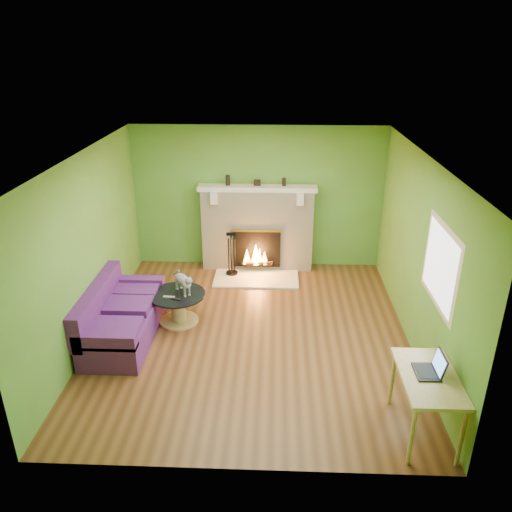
{
  "coord_description": "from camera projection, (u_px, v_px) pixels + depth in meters",
  "views": [
    {
      "loc": [
        0.33,
        -6.2,
        3.96
      ],
      "look_at": [
        0.05,
        0.4,
        1.07
      ],
      "focal_mm": 35.0,
      "sensor_mm": 36.0,
      "label": 1
    }
  ],
  "objects": [
    {
      "name": "remote_silver",
      "position": [
        169.0,
        297.0,
        7.3
      ],
      "size": [
        0.17,
        0.06,
        0.02
      ],
      "primitive_type": "cube",
      "rotation": [
        0.0,
        0.0,
        -0.09
      ],
      "color": "gray",
      "rests_on": "coffee_table"
    },
    {
      "name": "laptop",
      "position": [
        428.0,
        363.0,
        5.17
      ],
      "size": [
        0.28,
        0.32,
        0.24
      ],
      "primitive_type": null,
      "rotation": [
        0.0,
        0.0,
        0.01
      ],
      "color": "black",
      "rests_on": "desk"
    },
    {
      "name": "fireplace",
      "position": [
        257.0,
        229.0,
        9.09
      ],
      "size": [
        2.1,
        0.46,
        1.58
      ],
      "color": "beige",
      "rests_on": "floor"
    },
    {
      "name": "mantel",
      "position": [
        257.0,
        188.0,
        8.76
      ],
      "size": [
        2.1,
        0.28,
        0.08
      ],
      "primitive_type": "cube",
      "color": "silver",
      "rests_on": "fireplace"
    },
    {
      "name": "wall_back",
      "position": [
        258.0,
        198.0,
        9.05
      ],
      "size": [
        5.0,
        0.0,
        5.0
      ],
      "primitive_type": "plane",
      "rotation": [
        1.57,
        0.0,
        0.0
      ],
      "color": "#54822A",
      "rests_on": "floor"
    },
    {
      "name": "cat",
      "position": [
        182.0,
        282.0,
        7.39
      ],
      "size": [
        0.49,
        0.57,
        0.35
      ],
      "primitive_type": null,
      "rotation": [
        0.0,
        0.0,
        0.62
      ],
      "color": "slate",
      "rests_on": "coffee_table"
    },
    {
      "name": "coffee_table",
      "position": [
        178.0,
        306.0,
        7.49
      ],
      "size": [
        0.83,
        0.83,
        0.47
      ],
      "color": "tan",
      "rests_on": "floor"
    },
    {
      "name": "wall_right",
      "position": [
        418.0,
        255.0,
        6.67
      ],
      "size": [
        0.0,
        5.0,
        5.0
      ],
      "primitive_type": "plane",
      "rotation": [
        1.57,
        0.0,
        -1.57
      ],
      "color": "#54822A",
      "rests_on": "floor"
    },
    {
      "name": "ceiling",
      "position": [
        250.0,
        157.0,
        6.24
      ],
      "size": [
        5.0,
        5.0,
        0.0
      ],
      "primitive_type": "plane",
      "rotation": [
        3.14,
        0.0,
        0.0
      ],
      "color": "white",
      "rests_on": "wall_back"
    },
    {
      "name": "window_pane",
      "position": [
        440.0,
        266.0,
        5.75
      ],
      "size": [
        0.0,
        1.06,
        1.06
      ],
      "primitive_type": "plane",
      "rotation": [
        1.57,
        0.0,
        -1.57
      ],
      "color": "white",
      "rests_on": "wall_right"
    },
    {
      "name": "window_frame",
      "position": [
        440.0,
        266.0,
        5.75
      ],
      "size": [
        0.0,
        1.2,
        1.2
      ],
      "primitive_type": "plane",
      "rotation": [
        1.57,
        0.0,
        -1.57
      ],
      "color": "silver",
      "rests_on": "wall_right"
    },
    {
      "name": "mantel_box",
      "position": [
        257.0,
        183.0,
        8.75
      ],
      "size": [
        0.12,
        0.08,
        0.1
      ],
      "primitive_type": "cube",
      "color": "black",
      "rests_on": "mantel"
    },
    {
      "name": "mantel_vase_right",
      "position": [
        284.0,
        182.0,
        8.73
      ],
      "size": [
        0.07,
        0.07,
        0.14
      ],
      "primitive_type": "cylinder",
      "color": "black",
      "rests_on": "mantel"
    },
    {
      "name": "fire_tools",
      "position": [
        232.0,
        253.0,
        8.91
      ],
      "size": [
        0.21,
        0.21,
        0.8
      ],
      "primitive_type": null,
      "color": "black",
      "rests_on": "hearth"
    },
    {
      "name": "sofa",
      "position": [
        120.0,
        318.0,
        7.09
      ],
      "size": [
        0.85,
        1.79,
        0.81
      ],
      "color": "#4B185B",
      "rests_on": "floor"
    },
    {
      "name": "desk",
      "position": [
        428.0,
        383.0,
        5.2
      ],
      "size": [
        0.59,
        1.01,
        0.75
      ],
      "color": "tan",
      "rests_on": "floor"
    },
    {
      "name": "wall_front",
      "position": [
        237.0,
        361.0,
        4.47
      ],
      "size": [
        5.0,
        0.0,
        5.0
      ],
      "primitive_type": "plane",
      "rotation": [
        -1.57,
        0.0,
        0.0
      ],
      "color": "#54822A",
      "rests_on": "floor"
    },
    {
      "name": "floor",
      "position": [
        251.0,
        334.0,
        7.28
      ],
      "size": [
        5.0,
        5.0,
        0.0
      ],
      "primitive_type": "plane",
      "color": "#522F17",
      "rests_on": "ground"
    },
    {
      "name": "wall_left",
      "position": [
        87.0,
        249.0,
        6.84
      ],
      "size": [
        0.0,
        5.0,
        5.0
      ],
      "primitive_type": "plane",
      "rotation": [
        1.57,
        0.0,
        1.57
      ],
      "color": "#54822A",
      "rests_on": "floor"
    },
    {
      "name": "hearth",
      "position": [
        256.0,
        278.0,
        8.92
      ],
      "size": [
        1.5,
        0.75,
        0.03
      ],
      "primitive_type": "cube",
      "color": "beige",
      "rests_on": "floor"
    },
    {
      "name": "remote_black",
      "position": [
        176.0,
        299.0,
        7.24
      ],
      "size": [
        0.17,
        0.09,
        0.02
      ],
      "primitive_type": "cube",
      "rotation": [
        0.0,
        0.0,
        -0.32
      ],
      "color": "black",
      "rests_on": "coffee_table"
    },
    {
      "name": "mantel_vase_left",
      "position": [
        228.0,
        180.0,
        8.76
      ],
      "size": [
        0.08,
        0.08,
        0.18
      ],
      "primitive_type": "cylinder",
      "color": "black",
      "rests_on": "mantel"
    }
  ]
}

